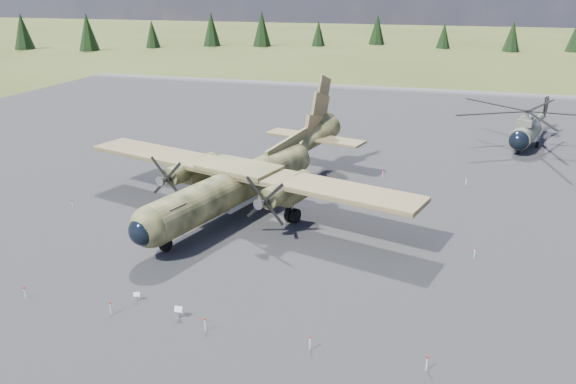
# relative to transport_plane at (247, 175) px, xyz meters

# --- Properties ---
(ground) EXTENTS (500.00, 500.00, 0.00)m
(ground) POSITION_rel_transport_plane_xyz_m (2.12, -4.53, -2.98)
(ground) COLOR #525F2A
(ground) RESTS_ON ground
(apron) EXTENTS (120.00, 120.00, 0.04)m
(apron) POSITION_rel_transport_plane_xyz_m (2.12, 5.47, -2.98)
(apron) COLOR #57585C
(apron) RESTS_ON ground
(transport_plane) EXTENTS (31.20, 27.88, 10.38)m
(transport_plane) POSITION_rel_transport_plane_xyz_m (0.00, 0.00, 0.00)
(transport_plane) COLOR #32361D
(transport_plane) RESTS_ON ground
(helicopter_near) EXTENTS (22.54, 23.05, 4.62)m
(helicopter_near) POSITION_rel_transport_plane_xyz_m (24.70, 26.97, 0.29)
(helicopter_near) COLOR slate
(helicopter_near) RESTS_ON ground
(info_placard_left) EXTENTS (0.42, 0.27, 0.61)m
(info_placard_left) POSITION_rel_transport_plane_xyz_m (-1.20, -16.28, -2.58)
(info_placard_left) COLOR gray
(info_placard_left) RESTS_ON ground
(info_placard_right) EXTENTS (0.49, 0.23, 0.76)m
(info_placard_right) POSITION_rel_transport_plane_xyz_m (2.09, -17.23, -2.48)
(info_placard_right) COLOR gray
(info_placard_right) RESTS_ON ground
(barrier_fence) EXTENTS (33.12, 29.62, 0.85)m
(barrier_fence) POSITION_rel_transport_plane_xyz_m (1.66, -4.61, -2.48)
(barrier_fence) COLOR white
(barrier_fence) RESTS_ON ground
(treeline) EXTENTS (313.28, 308.60, 11.00)m
(treeline) POSITION_rel_transport_plane_xyz_m (6.61, -4.56, 1.86)
(treeline) COLOR black
(treeline) RESTS_ON ground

